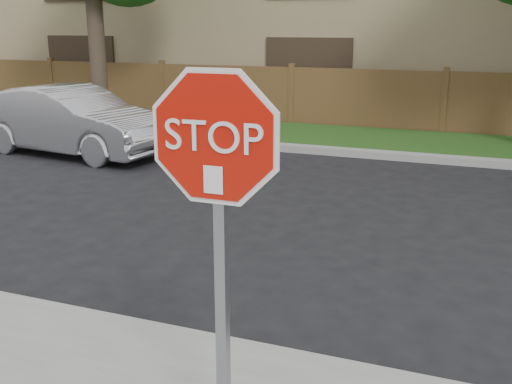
% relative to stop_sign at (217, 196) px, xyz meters
% --- Properties ---
extents(ground, '(90.00, 90.00, 0.00)m').
position_rel_stop_sign_xyz_m(ground, '(0.31, 1.48, -1.83)').
color(ground, black).
rests_on(ground, ground).
extents(far_curb, '(70.00, 0.30, 0.15)m').
position_rel_stop_sign_xyz_m(far_curb, '(0.31, 9.63, -1.75)').
color(far_curb, gray).
rests_on(far_curb, ground).
extents(grass_strip, '(70.00, 3.00, 0.12)m').
position_rel_stop_sign_xyz_m(grass_strip, '(0.31, 11.28, -1.77)').
color(grass_strip, '#1E4714').
rests_on(grass_strip, ground).
extents(fence, '(70.00, 0.12, 1.60)m').
position_rel_stop_sign_xyz_m(fence, '(0.31, 12.88, -1.03)').
color(fence, brown).
rests_on(fence, ground).
extents(stop_sign, '(1.01, 0.13, 2.55)m').
position_rel_stop_sign_xyz_m(stop_sign, '(0.00, 0.00, 0.00)').
color(stop_sign, gray).
rests_on(stop_sign, sidewalk_near).
extents(sedan_left, '(4.62, 2.12, 1.47)m').
position_rel_stop_sign_xyz_m(sedan_left, '(-6.93, 7.64, -1.10)').
color(sedan_left, silver).
rests_on(sedan_left, ground).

